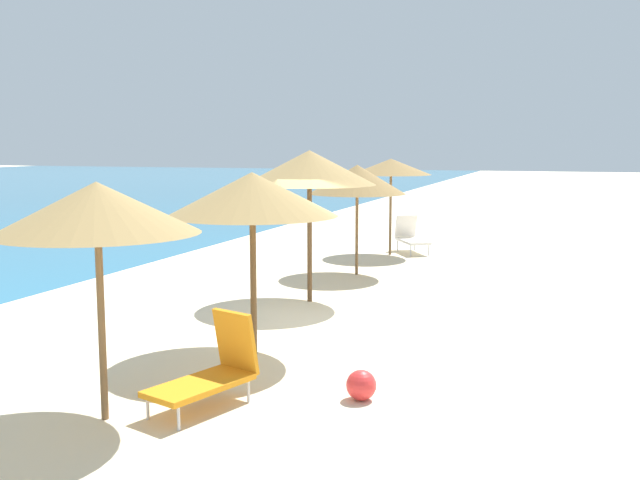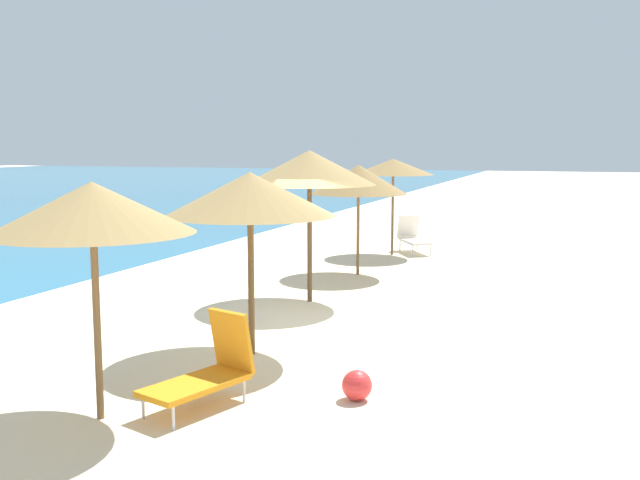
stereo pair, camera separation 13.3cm
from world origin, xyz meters
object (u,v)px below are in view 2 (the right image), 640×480
beach_umbrella_2 (250,194)px  beach_umbrella_3 (310,168)px  beach_umbrella_4 (358,180)px  beach_ball (357,385)px  lounge_chair_0 (413,237)px  beach_umbrella_5 (393,167)px  lounge_chair_1 (208,370)px  beach_umbrella_1 (92,208)px

beach_umbrella_2 → beach_umbrella_3: size_ratio=0.90×
beach_umbrella_3 → beach_umbrella_4: 3.26m
beach_umbrella_3 → beach_umbrella_4: size_ratio=1.14×
beach_umbrella_4 → beach_ball: (-8.42, -2.50, -2.12)m
beach_umbrella_2 → lounge_chair_0: size_ratio=1.72×
beach_umbrella_3 → beach_umbrella_2: bearing=-172.9°
lounge_chair_0 → beach_umbrella_5: bearing=24.0°
lounge_chair_1 → lounge_chair_0: bearing=-69.8°
lounge_chair_1 → beach_umbrella_5: bearing=-67.7°
beach_umbrella_1 → lounge_chair_0: bearing=-2.3°
lounge_chair_0 → lounge_chair_1: bearing=60.5°
beach_umbrella_1 → lounge_chair_0: 14.23m
beach_umbrella_1 → beach_ball: bearing=-59.1°
beach_umbrella_3 → lounge_chair_0: 7.68m
beach_umbrella_4 → beach_umbrella_5: size_ratio=0.97×
lounge_chair_1 → beach_umbrella_2: bearing=-60.4°
beach_umbrella_5 → lounge_chair_0: (0.66, -0.46, -2.05)m
beach_umbrella_4 → lounge_chair_0: (4.10, -0.46, -1.84)m
beach_ball → beach_umbrella_2: bearing=56.0°
beach_umbrella_1 → beach_ball: size_ratio=7.23×
lounge_chair_1 → beach_umbrella_3: bearing=-62.9°
beach_umbrella_3 → beach_umbrella_5: beach_umbrella_3 is taller
beach_umbrella_1 → lounge_chair_1: beach_umbrella_1 is taller
beach_umbrella_2 → beach_umbrella_5: beach_umbrella_5 is taller
lounge_chair_0 → beach_ball: bearing=68.0°
beach_umbrella_2 → lounge_chair_1: bearing=-168.9°
beach_umbrella_4 → lounge_chair_0: bearing=-6.4°
beach_umbrella_3 → lounge_chair_0: (7.34, -0.51, -2.22)m
beach_umbrella_1 → beach_umbrella_4: bearing=-0.6°
lounge_chair_0 → lounge_chair_1: size_ratio=1.06×
lounge_chair_0 → lounge_chair_1: (-13.29, -0.40, -0.02)m
beach_umbrella_3 → beach_ball: bearing=-153.8°
beach_umbrella_5 → lounge_chair_0: 2.20m
beach_umbrella_5 → beach_umbrella_2: bearing=-177.7°
beach_umbrella_1 → beach_umbrella_5: size_ratio=0.99×
beach_ball → beach_umbrella_3: bearing=26.2°
beach_umbrella_3 → lounge_chair_0: bearing=-3.9°
beach_umbrella_5 → lounge_chair_0: beach_umbrella_5 is taller
beach_umbrella_2 → lounge_chair_0: beach_umbrella_2 is taller
lounge_chair_0 → beach_umbrella_1: bearing=56.5°
beach_umbrella_4 → lounge_chair_1: size_ratio=1.77×
beach_ball → beach_umbrella_1: bearing=120.9°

